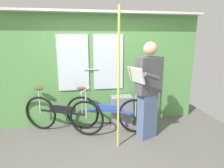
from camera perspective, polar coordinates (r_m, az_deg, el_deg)
ground_plane at (r=3.16m, az=-0.37°, el=-20.52°), size 5.08×4.09×0.04m
train_door_wall at (r=3.89m, az=-3.49°, el=5.01°), size 4.08×0.28×2.26m
bicycle_near_door at (r=3.74m, az=-14.72°, el=-8.76°), size 1.50×0.76×0.88m
bicycle_leaning_behind at (r=3.68m, az=-1.25°, el=-8.70°), size 1.63×0.68×0.88m
passenger_reading_newspaper at (r=3.32m, az=10.75°, el=-1.59°), size 0.63×0.57×1.70m
trash_bin_by_wall at (r=3.98m, az=2.83°, el=-7.87°), size 0.43×0.28×0.61m
handrail_pole at (r=2.93m, az=1.97°, el=0.82°), size 0.04×0.04×2.22m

